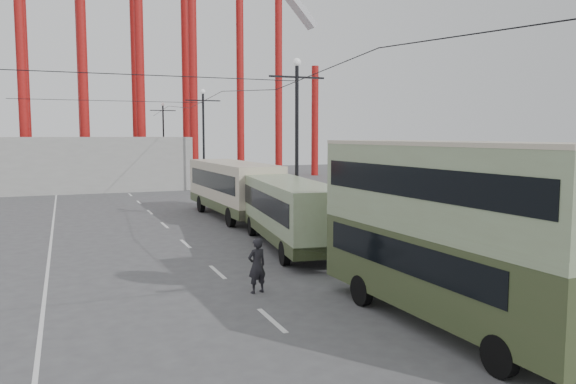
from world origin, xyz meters
name	(u,v)px	position (x,y,z in m)	size (l,w,h in m)	color
ground	(376,370)	(0.00, 0.00, 0.00)	(160.00, 160.00, 0.00)	#48474A
road_markings	(174,231)	(-0.86, 19.70, 0.01)	(12.52, 120.00, 0.01)	silver
lamp_post_mid	(297,144)	(5.60, 18.00, 4.68)	(3.20, 0.44, 9.32)	black
lamp_post_far	(204,141)	(5.60, 40.00, 4.68)	(3.20, 0.44, 9.32)	black
lamp_post_distant	(164,139)	(5.60, 62.00, 4.68)	(3.20, 0.44, 9.32)	black
fairground_shed	(67,163)	(-6.00, 47.00, 2.50)	(22.00, 10.00, 5.00)	gray
double_decker_bus	(449,225)	(3.20, 1.74, 2.81)	(2.74, 9.43, 5.01)	#364324
single_decker_green	(288,210)	(3.34, 13.57, 1.74)	(3.83, 11.11, 3.08)	gray
single_decker_cream	(233,187)	(3.56, 23.59, 1.96)	(3.07, 11.24, 3.48)	#BFB299
pedestrian	(257,265)	(-0.50, 6.78, 0.92)	(0.67, 0.44, 1.83)	black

